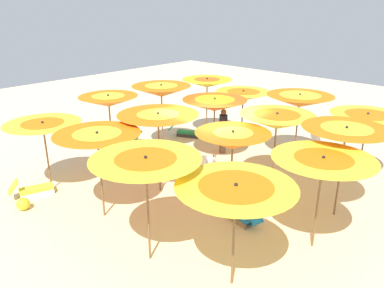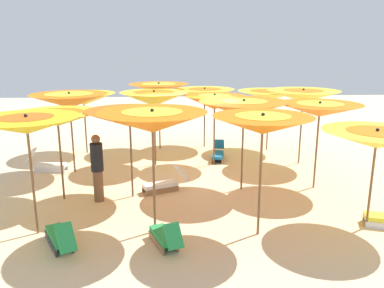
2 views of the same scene
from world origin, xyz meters
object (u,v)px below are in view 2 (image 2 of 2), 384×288
at_px(beach_umbrella_9, 244,108).
at_px(lounger_3, 47,164).
at_px(beach_umbrella_2, 159,88).
at_px(beach_umbrella_11, 58,119).
at_px(beach_umbrella_7, 69,100).
at_px(lounger_5, 218,154).
at_px(beach_umbrella_0, 269,95).
at_px(beach_umbrella_8, 320,110).
at_px(beach_umbrella_1, 205,93).
at_px(beach_umbrella_15, 27,125).
at_px(beach_umbrella_6, 154,99).
at_px(lounger_2, 60,237).
at_px(lounger_0, 164,183).
at_px(beach_umbrella_13, 263,125).
at_px(beach_umbrella_4, 303,96).
at_px(beach_umbrella_3, 84,99).
at_px(beach_umbrella_5, 215,102).
at_px(beach_umbrella_12, 376,139).
at_px(beach_umbrella_14, 152,122).
at_px(beachgoer_0, 97,167).
at_px(lounger_4, 165,237).
at_px(beach_umbrella_10, 130,118).

height_order(beach_umbrella_9, lounger_3, beach_umbrella_9).
relative_size(beach_umbrella_2, beach_umbrella_11, 1.09).
height_order(beach_umbrella_7, lounger_5, beach_umbrella_7).
distance_m(beach_umbrella_7, beach_umbrella_11, 2.17).
xyz_separation_m(beach_umbrella_0, beach_umbrella_8, (-0.26, 4.03, 0.11)).
bearing_deg(beach_umbrella_1, beach_umbrella_15, 59.20).
xyz_separation_m(beach_umbrella_6, lounger_2, (1.67, 5.23, -1.93)).
bearing_deg(lounger_0, beach_umbrella_1, -130.46).
relative_size(beach_umbrella_13, lounger_3, 2.04).
bearing_deg(beach_umbrella_0, beach_umbrella_13, 74.19).
height_order(beach_umbrella_6, beach_umbrella_9, beach_umbrella_9).
bearing_deg(beach_umbrella_8, beach_umbrella_9, -0.32).
height_order(beach_umbrella_4, beach_umbrella_7, same).
bearing_deg(beach_umbrella_3, beach_umbrella_11, 93.65).
height_order(beach_umbrella_4, lounger_2, beach_umbrella_4).
bearing_deg(lounger_0, beach_umbrella_9, 157.92).
xyz_separation_m(beach_umbrella_5, beach_umbrella_12, (-2.66, 4.71, -0.11)).
bearing_deg(lounger_2, beach_umbrella_3, -20.58).
xyz_separation_m(beach_umbrella_12, lounger_0, (4.26, -2.43, -1.71)).
xyz_separation_m(beach_umbrella_0, lounger_5, (1.97, 1.21, -1.81)).
bearing_deg(lounger_2, beach_umbrella_4, -78.67).
bearing_deg(beach_umbrella_12, beach_umbrella_13, 3.26).
xyz_separation_m(beach_umbrella_14, lounger_3, (3.38, -4.21, -2.08)).
xyz_separation_m(beach_umbrella_8, beachgoer_0, (5.64, 0.57, -1.25)).
distance_m(beach_umbrella_8, lounger_5, 4.07).
bearing_deg(beach_umbrella_4, beach_umbrella_6, -1.80).
height_order(beach_umbrella_1, beach_umbrella_4, beach_umbrella_4).
height_order(beach_umbrella_1, beach_umbrella_14, beach_umbrella_14).
relative_size(beach_umbrella_13, lounger_5, 2.09).
distance_m(beach_umbrella_2, beach_umbrella_7, 3.65).
xyz_separation_m(beach_umbrella_6, beach_umbrella_11, (2.21, 2.77, -0.10)).
relative_size(beach_umbrella_0, beach_umbrella_1, 1.00).
distance_m(beach_umbrella_11, lounger_0, 3.12).
distance_m(beach_umbrella_4, beach_umbrella_7, 7.11).
distance_m(beach_umbrella_2, beach_umbrella_14, 6.70).
xyz_separation_m(lounger_4, lounger_5, (-1.77, -5.77, -0.00)).
height_order(beach_umbrella_0, beach_umbrella_2, beach_umbrella_2).
bearing_deg(beach_umbrella_14, lounger_3, -51.22).
bearing_deg(beach_umbrella_1, beach_umbrella_12, 111.30).
bearing_deg(beach_umbrella_6, beach_umbrella_0, -158.00).
distance_m(beach_umbrella_6, lounger_4, 5.68).
distance_m(beach_umbrella_4, beach_umbrella_8, 2.27).
bearing_deg(beach_umbrella_8, beach_umbrella_7, -14.73).
bearing_deg(lounger_5, beach_umbrella_1, -158.64).
distance_m(beach_umbrella_10, beach_umbrella_12, 5.47).
bearing_deg(lounger_0, beach_umbrella_2, -110.17).
xyz_separation_m(beach_umbrella_7, beach_umbrella_14, (-2.54, 4.08, 0.12)).
bearing_deg(lounger_5, beach_umbrella_5, -9.30).
xyz_separation_m(beach_umbrella_12, lounger_4, (4.23, 0.52, -1.71)).
relative_size(beach_umbrella_4, lounger_5, 2.04).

